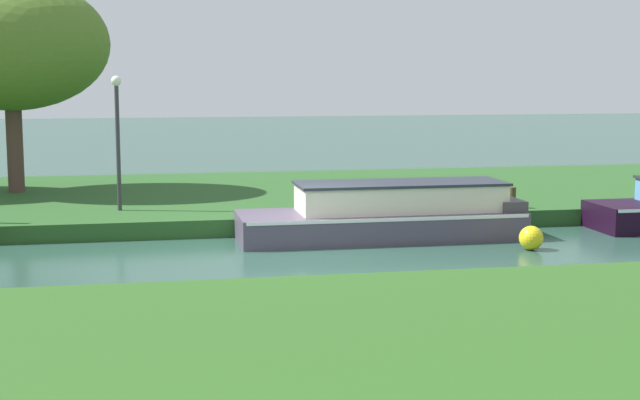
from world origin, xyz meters
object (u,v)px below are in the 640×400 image
Objects in this scene: willow_tree_centre at (10,44)px; mooring_post_far at (512,198)px; slate_barge at (389,214)px; lamp_post at (117,127)px; channel_buoy at (531,238)px.

mooring_post_far is at bearing -24.46° from willow_tree_centre.
slate_barge is 12.33× the size of mooring_post_far.
willow_tree_centre is 5.39m from lamp_post.
willow_tree_centre is 13.86m from mooring_post_far.
lamp_post is at bearing 154.96° from slate_barge.
willow_tree_centre is at bearing 142.20° from channel_buoy.
willow_tree_centre is at bearing 124.69° from lamp_post.
slate_barge is at bearing -38.18° from willow_tree_centre.
willow_tree_centre is 11.45× the size of mooring_post_far.
lamp_post is (-5.86, 2.74, 1.83)m from slate_barge.
mooring_post_far is 3.35m from channel_buoy.
willow_tree_centre reaches higher than channel_buoy.
mooring_post_far is 1.01× the size of channel_buoy.
willow_tree_centre reaches higher than slate_barge.
willow_tree_centre is 11.54× the size of channel_buoy.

